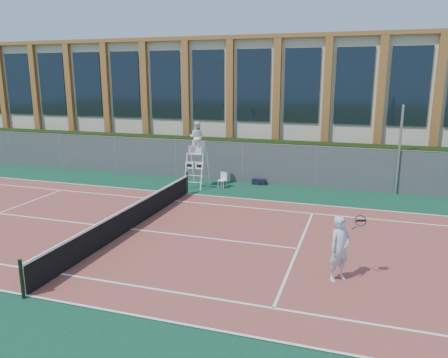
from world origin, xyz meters
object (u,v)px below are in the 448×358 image
(steel_pole, at_px, (399,150))
(umpire_chair, at_px, (197,139))
(plastic_chair, at_px, (223,179))
(tennis_player, at_px, (340,248))

(steel_pole, distance_m, umpire_chair, 10.09)
(plastic_chair, relative_size, tennis_player, 0.43)
(steel_pole, bearing_deg, plastic_chair, -170.86)
(umpire_chair, xyz_separation_m, tennis_player, (7.83, -9.02, -1.59))
(steel_pole, distance_m, tennis_player, 10.95)
(umpire_chair, distance_m, plastic_chair, 2.49)
(plastic_chair, distance_m, tennis_player, 11.35)
(umpire_chair, relative_size, tennis_player, 1.85)
(umpire_chair, bearing_deg, plastic_chair, 11.34)
(plastic_chair, bearing_deg, tennis_player, -54.99)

